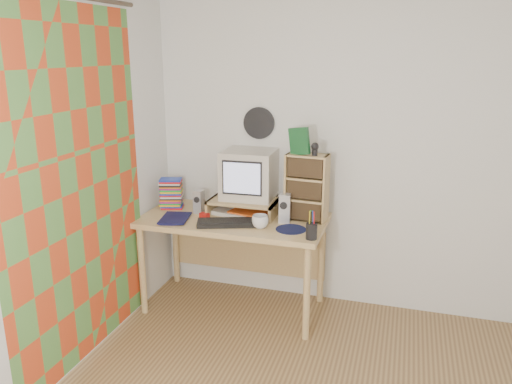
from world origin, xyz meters
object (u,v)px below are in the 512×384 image
Objects in this scene: crt_monitor at (248,175)px; mug at (260,222)px; keyboard at (231,223)px; cd_rack at (307,188)px; diary at (162,216)px; dvd_stack at (171,193)px; desk at (236,232)px.

crt_monitor is 0.44m from mug.
keyboard is (-0.04, -0.30, -0.29)m from crt_monitor.
keyboard is 0.62m from cd_rack.
crt_monitor is at bearing -178.80° from cd_rack.
crt_monitor reaches higher than diary.
dvd_stack is 0.98× the size of diary.
keyboard is 0.66m from dvd_stack.
crt_monitor is 1.59× the size of diary.
desk is at bearing -169.09° from cd_rack.
crt_monitor is 1.62× the size of dvd_stack.
keyboard is 0.97× the size of cd_rack.
keyboard is (0.04, -0.22, 0.15)m from desk.
cd_rack reaches higher than keyboard.
desk is at bearing 140.42° from mug.
keyboard is 4.08× the size of mug.
keyboard is at bearing -80.22° from desk.
cd_rack is 2.05× the size of diary.
desk is 0.38m from mug.
desk is at bearing -132.46° from crt_monitor.
cd_rack reaches higher than desk.
cd_rack is at bearing -15.89° from dvd_stack.
dvd_stack is at bearing -173.68° from cd_rack.
desk is 2.79× the size of cd_rack.
desk is 0.62m from dvd_stack.
diary is (-0.54, -0.04, 0.01)m from keyboard.
desk is 0.45m from crt_monitor.
crt_monitor reaches higher than keyboard.
cd_rack is 1.11m from diary.
crt_monitor is 0.42m from keyboard.
keyboard is 2.02× the size of dvd_stack.
dvd_stack reaches higher than keyboard.
diary is (-1.04, -0.31, -0.23)m from cd_rack.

